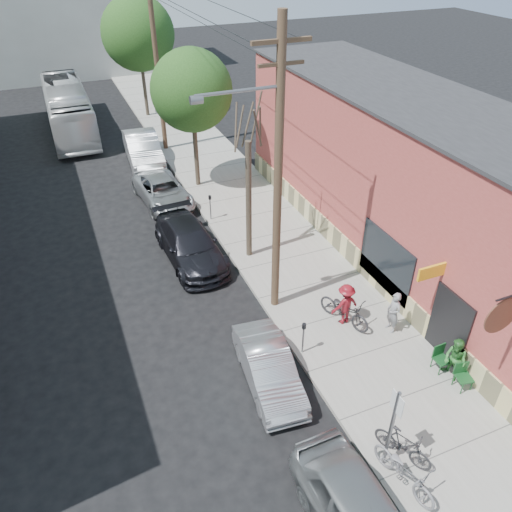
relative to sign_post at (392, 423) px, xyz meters
name	(u,v)px	position (x,y,z in m)	size (l,w,h in m)	color
ground	(249,394)	(-2.35, 3.62, -1.83)	(120.00, 120.00, 0.00)	black
sidewalk	(245,207)	(1.90, 14.62, -1.76)	(4.50, 58.00, 0.15)	gray
cafe_building	(408,181)	(6.64, 8.62, 1.47)	(6.60, 20.20, 6.61)	#AB443F
end_cap_building	(46,1)	(-4.35, 45.62, 4.17)	(18.00, 8.00, 12.00)	#B1B1AC
sign_post	(392,423)	(0.00, 0.00, 0.00)	(0.07, 0.45, 2.80)	slate
parking_meter_near	(304,333)	(-0.10, 4.47, -0.85)	(0.14, 0.14, 1.24)	slate
parking_meter_far	(210,203)	(-0.10, 14.04, -0.85)	(0.14, 0.14, 1.24)	slate
utility_pole_near	(276,175)	(0.04, 7.13, 3.58)	(3.57, 0.28, 10.00)	#503A28
utility_pole_far	(157,61)	(0.10, 23.56, 3.51)	(1.80, 0.28, 10.00)	#503A28
tree_bare	(249,202)	(0.45, 10.53, 0.86)	(0.24, 0.24, 5.08)	#44392C
tree_leafy_mid	(192,91)	(0.45, 17.87, 3.31)	(4.00, 4.00, 7.00)	#44392C
tree_leafy_far	(138,34)	(0.45, 30.22, 3.82)	(4.87, 4.87, 7.94)	#44392C
patio_chair_a	(464,378)	(3.71, 1.24, -1.24)	(0.50, 0.50, 0.88)	#13451D
patio_chair_b	(442,359)	(3.59, 2.10, -1.24)	(0.50, 0.50, 0.88)	#13451D
patron_grey	(393,313)	(3.23, 4.24, -0.89)	(0.58, 0.38, 1.59)	gray
patron_green	(455,360)	(3.68, 1.71, -0.92)	(0.74, 0.58, 1.53)	#2F762F
cyclist	(345,304)	(1.94, 5.25, -0.88)	(1.04, 0.60, 1.61)	maroon
cyclist_bike	(345,310)	(1.94, 5.25, -1.13)	(0.73, 2.09, 1.10)	black
parked_bike_a	(403,445)	(0.55, -0.01, -1.19)	(0.47, 1.65, 0.99)	black
parked_bike_b	(404,471)	(0.11, -0.66, -1.16)	(0.69, 1.99, 1.04)	slate
car_1	(269,368)	(-1.61, 3.84, -1.19)	(1.36, 3.90, 1.28)	#AEB0B6
car_2	(190,244)	(-1.89, 11.39, -1.09)	(2.08, 5.12, 1.49)	black
car_3	(163,192)	(-1.72, 16.75, -1.19)	(2.12, 4.61, 1.28)	#9A9EA1
car_4	(143,149)	(-1.55, 22.16, -0.98)	(1.81, 5.20, 1.71)	silver
bus	(68,109)	(-4.95, 29.26, -0.30)	(2.57, 10.97, 3.06)	white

